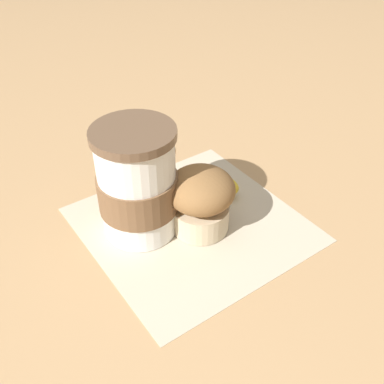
% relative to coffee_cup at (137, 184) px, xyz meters
% --- Properties ---
extents(ground_plane, '(3.00, 3.00, 0.00)m').
position_rel_coffee_cup_xyz_m(ground_plane, '(0.05, -0.03, -0.07)').
color(ground_plane, tan).
extents(paper_napkin, '(0.25, 0.25, 0.00)m').
position_rel_coffee_cup_xyz_m(paper_napkin, '(0.05, -0.03, -0.07)').
color(paper_napkin, beige).
rests_on(paper_napkin, ground_plane).
extents(coffee_cup, '(0.09, 0.09, 0.14)m').
position_rel_coffee_cup_xyz_m(coffee_cup, '(0.00, 0.00, 0.00)').
color(coffee_cup, white).
rests_on(coffee_cup, paper_napkin).
extents(muffin, '(0.08, 0.08, 0.08)m').
position_rel_coffee_cup_xyz_m(muffin, '(0.06, -0.04, -0.02)').
color(muffin, beige).
rests_on(muffin, paper_napkin).
extents(banana, '(0.16, 0.10, 0.03)m').
position_rel_coffee_cup_xyz_m(banana, '(0.07, 0.02, -0.05)').
color(banana, gold).
rests_on(banana, paper_napkin).
extents(sugar_packet, '(0.06, 0.06, 0.01)m').
position_rel_coffee_cup_xyz_m(sugar_packet, '(0.10, 0.13, -0.06)').
color(sugar_packet, pink).
rests_on(sugar_packet, ground_plane).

